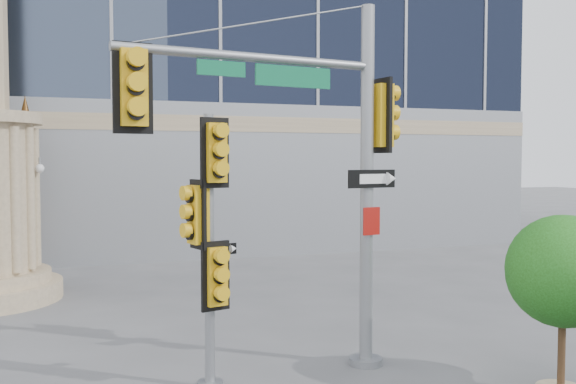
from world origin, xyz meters
name	(u,v)px	position (x,y,z in m)	size (l,w,h in m)	color
main_signal_pole	(311,144)	(0.33, 0.44, 4.13)	(5.16, 1.19, 6.66)	slate
secondary_signal_pole	(209,229)	(-1.52, 0.30, 2.71)	(0.86, 0.61, 4.61)	slate
street_tree	(564,276)	(3.96, -1.74, 1.95)	(1.90, 1.85, 2.95)	#9C876A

